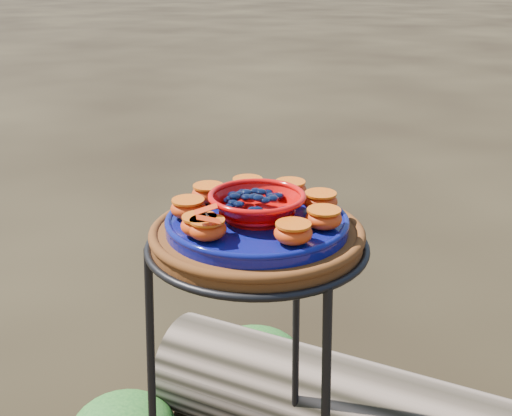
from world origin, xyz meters
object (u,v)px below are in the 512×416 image
at_px(terracotta_saucer, 257,237).
at_px(cobalt_plate, 257,224).
at_px(red_bowl, 257,206).
at_px(plant_stand, 257,405).

distance_m(terracotta_saucer, cobalt_plate, 0.03).
relative_size(terracotta_saucer, cobalt_plate, 1.17).
height_order(terracotta_saucer, red_bowl, red_bowl).
height_order(plant_stand, cobalt_plate, cobalt_plate).
distance_m(cobalt_plate, red_bowl, 0.03).
relative_size(plant_stand, red_bowl, 4.32).
xyz_separation_m(terracotta_saucer, red_bowl, (0.00, 0.00, 0.06)).
bearing_deg(cobalt_plate, terracotta_saucer, 0.00).
relative_size(plant_stand, terracotta_saucer, 1.85).
xyz_separation_m(plant_stand, cobalt_plate, (0.00, 0.00, 0.39)).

